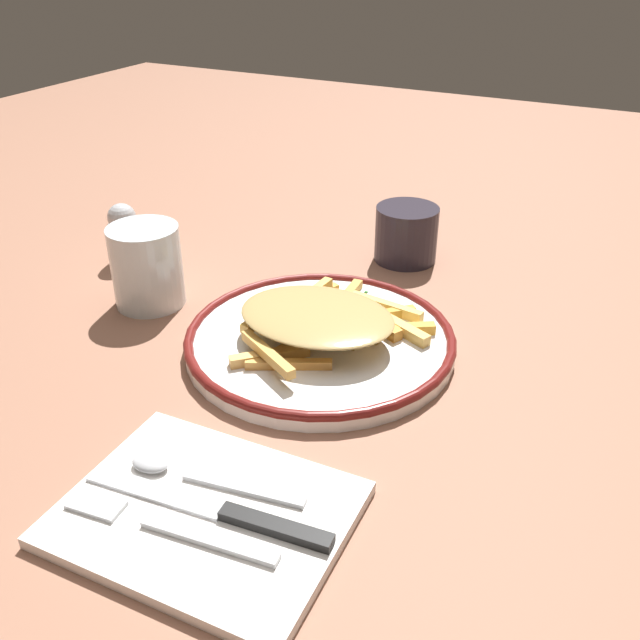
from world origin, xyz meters
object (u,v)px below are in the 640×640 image
Objects in this scene: plate at (320,340)px; salt_shaker at (124,233)px; knife at (227,513)px; water_glass at (146,267)px; fries_heap at (323,319)px; coffee_mug at (405,233)px; fork at (169,527)px; spoon at (186,473)px; napkin at (206,514)px.

salt_shaker reaches higher than plate.
water_glass reaches higher than knife.
fries_heap is 2.10× the size of coffee_mug.
plate reaches higher than fork.
water_glass reaches higher than fork.
knife is 1.38× the size of spoon.
fries_heap reaches higher than spoon.
knife is 1.93× the size of coffee_mug.
napkin is 0.02m from knife.
salt_shaker is at bearing 117.86° from coffee_mug.
coffee_mug is at bearing 0.22° from spoon.
plate reaches higher than knife.
salt_shaker reaches higher than coffee_mug.
plate is 1.27× the size of fries_heap.
fork is (-0.29, -0.02, 0.00)m from plate.
coffee_mug is (0.26, 0.01, 0.00)m from fries_heap.
fries_heap reaches higher than knife.
knife is at bearing -173.92° from coffee_mug.
plate is 2.98× the size of water_glass.
salt_shaker is (0.34, 0.39, 0.03)m from knife.
plate is 0.23m from water_glass.
napkin is at bearing -173.34° from fries_heap.
plate is 0.24m from spoon.
plate is at bearing -0.18° from spoon.
napkin is (-0.26, -0.03, -0.03)m from fries_heap.
napkin is 0.04m from spoon.
salt_shaker is (0.34, 0.37, 0.04)m from napkin.
fries_heap is at bearing -0.86° from spoon.
fork reaches higher than napkin.
water_glass is at bearing -128.34° from salt_shaker.
plate is 0.29m from fork.
knife reaches higher than fork.
water_glass is (-0.00, 0.23, 0.01)m from fries_heap.
knife is (0.03, -0.03, 0.00)m from fork.
napkin is 2.22× the size of water_glass.
spoon is at bearing 179.14° from fries_heap.
salt_shaker is at bearing 76.35° from plate.
napkin is at bearing -132.85° from salt_shaker.
salt_shaker is (-0.18, 0.33, 0.00)m from coffee_mug.
coffee_mug is (0.52, 0.04, 0.03)m from napkin.
plate is at bearing -103.65° from salt_shaker.
water_glass is (0.26, 0.26, 0.04)m from napkin.
fries_heap is 0.35m from salt_shaker.
spoon is at bearing -133.67° from salt_shaker.
fork is at bearing 135.07° from knife.
fries_heap is at bearing 3.65° from fork.
knife is at bearing -131.29° from salt_shaker.
knife is 2.59× the size of salt_shaker.
spoon is at bearing 68.37° from knife.
plate is at bearing -89.38° from water_glass.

